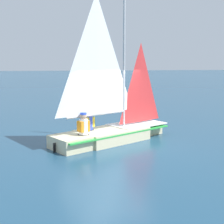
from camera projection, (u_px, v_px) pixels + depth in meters
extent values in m
plane|color=navy|center=(112.00, 141.00, 11.12)|extent=(260.00, 260.00, 0.00)
cube|color=beige|center=(112.00, 135.00, 11.08)|extent=(2.84, 2.32, 0.44)
cube|color=beige|center=(146.00, 128.00, 12.21)|extent=(1.27, 1.14, 0.44)
cube|color=beige|center=(70.00, 143.00, 9.96)|extent=(1.44, 1.52, 0.44)
cube|color=green|center=(112.00, 131.00, 11.06)|extent=(4.60, 3.15, 0.05)
cube|color=silver|center=(137.00, 124.00, 11.84)|extent=(2.38, 2.03, 0.04)
cylinder|color=#B7B7BC|center=(124.00, 62.00, 11.06)|extent=(0.08, 0.08, 4.67)
cylinder|color=#B7B7BC|center=(97.00, 114.00, 10.54)|extent=(2.24, 1.10, 0.07)
pyramid|color=white|center=(97.00, 54.00, 10.24)|extent=(2.12, 1.03, 3.93)
pyramid|color=red|center=(140.00, 83.00, 11.71)|extent=(1.40, 0.69, 2.96)
cube|color=black|center=(54.00, 148.00, 9.60)|extent=(0.09, 0.06, 0.31)
cube|color=black|center=(89.00, 136.00, 10.84)|extent=(0.36, 0.34, 0.45)
cylinder|color=blue|center=(89.00, 123.00, 10.77)|extent=(0.40, 0.40, 0.50)
cube|color=yellow|center=(89.00, 122.00, 10.77)|extent=(0.42, 0.38, 0.35)
sphere|color=brown|center=(89.00, 113.00, 10.72)|extent=(0.22, 0.22, 0.22)
cylinder|color=red|center=(89.00, 110.00, 10.71)|extent=(0.28, 0.28, 0.06)
cube|color=black|center=(84.00, 141.00, 10.10)|extent=(0.36, 0.34, 0.45)
cylinder|color=white|center=(83.00, 127.00, 10.02)|extent=(0.40, 0.40, 0.50)
cube|color=orange|center=(83.00, 126.00, 10.02)|extent=(0.42, 0.38, 0.35)
sphere|color=tan|center=(83.00, 116.00, 9.97)|extent=(0.22, 0.22, 0.22)
cylinder|color=blue|center=(83.00, 114.00, 9.96)|extent=(0.28, 0.28, 0.06)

